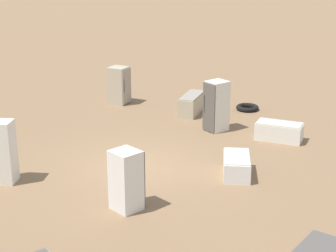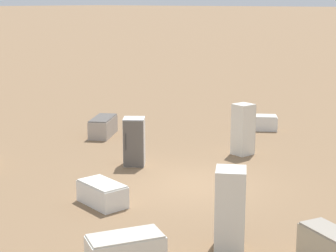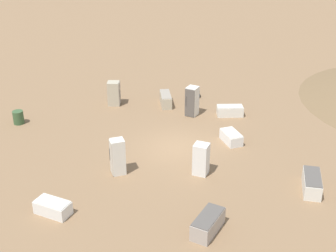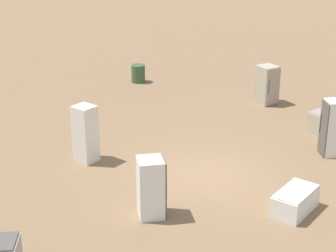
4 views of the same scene
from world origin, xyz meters
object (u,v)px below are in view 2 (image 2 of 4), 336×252
discarded_fridge_9 (230,209)px  discarded_fridge_5 (134,142)px  discarded_fridge_3 (102,194)px  discarded_fridge_4 (126,249)px  discarded_fridge_1 (243,129)px  discarded_fridge_8 (103,127)px  discarded_fridge_7 (259,122)px

discarded_fridge_9 → discarded_fridge_5: bearing=118.6°
discarded_fridge_3 → discarded_fridge_4: size_ratio=0.89×
discarded_fridge_1 → discarded_fridge_8: size_ratio=0.94×
discarded_fridge_3 → discarded_fridge_5: size_ratio=0.97×
discarded_fridge_1 → discarded_fridge_3: bearing=-79.9°
discarded_fridge_4 → discarded_fridge_7: size_ratio=1.03×
discarded_fridge_3 → discarded_fridge_8: (-5.54, 5.73, 0.07)m
discarded_fridge_1 → discarded_fridge_4: bearing=-61.3°
discarded_fridge_7 → discarded_fridge_8: bearing=105.1°
discarded_fridge_8 → discarded_fridge_9: bearing=-60.5°
discarded_fridge_3 → discarded_fridge_9: size_ratio=0.84×
discarded_fridge_4 → discarded_fridge_9: bearing=-93.6°
discarded_fridge_4 → discarded_fridge_3: bearing=-7.5°
discarded_fridge_1 → discarded_fridge_5: bearing=-109.1°
discarded_fridge_3 → discarded_fridge_8: 7.96m
discarded_fridge_1 → discarded_fridge_4: discarded_fridge_1 is taller
discarded_fridge_3 → discarded_fridge_4: (2.83, -2.21, 0.01)m
discarded_fridge_1 → discarded_fridge_5: 4.03m
discarded_fridge_4 → discarded_fridge_8: bearing=-13.0°
discarded_fridge_5 → discarded_fridge_4: bearing=93.8°
discarded_fridge_5 → discarded_fridge_7: bearing=-131.5°
discarded_fridge_3 → discarded_fridge_7: discarded_fridge_7 is taller
discarded_fridge_5 → discarded_fridge_8: 4.48m
discarded_fridge_1 → discarded_fridge_7: size_ratio=1.08×
discarded_fridge_4 → discarded_fridge_1: bearing=-44.3°
discarded_fridge_1 → discarded_fridge_4: size_ratio=1.05×
discarded_fridge_1 → discarded_fridge_8: bearing=-156.8°
discarded_fridge_9 → discarded_fridge_1: bearing=88.1°
discarded_fridge_7 → discarded_fridge_5: bearing=142.3°
discarded_fridge_3 → discarded_fridge_8: size_ratio=0.80×
discarded_fridge_8 → discarded_fridge_9: size_ratio=1.05×
discarded_fridge_5 → discarded_fridge_8: discarded_fridge_5 is taller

